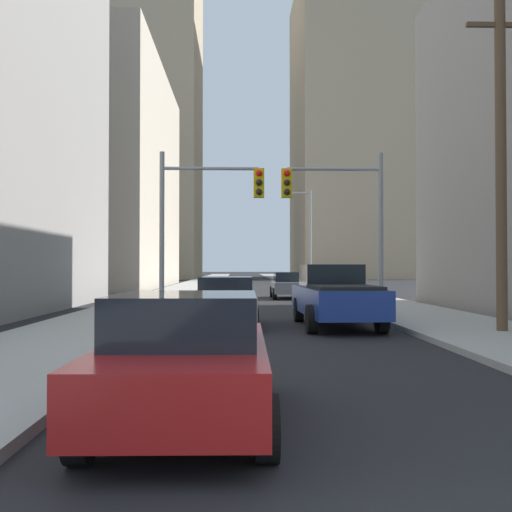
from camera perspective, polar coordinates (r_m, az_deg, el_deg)
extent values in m
cube|color=#9E9E99|center=(52.53, -6.23, -2.97)|extent=(3.90, 160.00, 0.15)
cube|color=#9E9E99|center=(52.77, 5.43, -2.97)|extent=(3.90, 160.00, 0.15)
cube|color=navy|center=(17.61, 7.94, -4.41)|extent=(2.19, 5.47, 0.80)
cube|color=black|center=(18.54, 7.43, -1.92)|extent=(1.86, 1.86, 0.70)
cube|color=black|center=(16.26, 8.74, -3.10)|extent=(1.84, 2.44, 0.10)
cylinder|color=black|center=(19.22, 4.24, -5.33)|extent=(0.28, 0.80, 0.80)
cylinder|color=black|center=(19.51, 9.88, -5.25)|extent=(0.28, 0.80, 0.80)
cylinder|color=black|center=(15.79, 5.55, -6.26)|extent=(0.28, 0.80, 0.80)
cylinder|color=black|center=(16.15, 12.36, -6.12)|extent=(0.28, 0.80, 0.80)
cube|color=maroon|center=(6.86, -6.84, -11.01)|extent=(1.86, 4.23, 0.65)
cube|color=black|center=(6.64, -6.94, -6.12)|extent=(1.61, 1.92, 0.55)
cylinder|color=black|center=(8.35, -12.03, -11.47)|extent=(0.22, 0.64, 0.64)
cylinder|color=black|center=(8.22, 0.15, -11.65)|extent=(0.22, 0.64, 0.64)
cylinder|color=black|center=(5.79, -17.02, -16.16)|extent=(0.22, 0.64, 0.64)
cylinder|color=black|center=(5.60, 1.08, -16.71)|extent=(0.22, 0.64, 0.64)
cube|color=#C6B793|center=(17.76, -3.04, -4.89)|extent=(1.84, 4.22, 0.65)
cube|color=black|center=(17.58, -3.05, -2.97)|extent=(1.60, 1.91, 0.55)
cylinder|color=black|center=(19.16, -5.54, -5.58)|extent=(0.22, 0.64, 0.64)
cylinder|color=black|center=(19.12, -0.34, -5.59)|extent=(0.22, 0.64, 0.64)
cylinder|color=black|center=(16.49, -6.17, -6.31)|extent=(0.22, 0.64, 0.64)
cylinder|color=black|center=(16.45, -0.12, -6.33)|extent=(0.22, 0.64, 0.64)
cube|color=slate|center=(33.18, 3.20, -3.11)|extent=(1.82, 4.21, 0.65)
cube|color=black|center=(33.01, 3.22, -2.08)|extent=(1.59, 1.91, 0.55)
cylinder|color=black|center=(34.47, 1.58, -3.58)|extent=(0.22, 0.64, 0.64)
cylinder|color=black|center=(34.61, 4.44, -3.56)|extent=(0.22, 0.64, 0.64)
cylinder|color=black|center=(31.79, 1.86, -3.79)|extent=(0.22, 0.64, 0.64)
cylinder|color=black|center=(31.94, 4.96, -3.77)|extent=(0.22, 0.64, 0.64)
cylinder|color=gray|center=(21.06, -9.32, 2.13)|extent=(0.18, 0.18, 6.00)
cylinder|color=gray|center=(21.17, -4.53, 8.64)|extent=(3.52, 0.12, 0.12)
cube|color=gold|center=(21.08, 0.29, 7.24)|extent=(0.38, 0.30, 1.05)
sphere|color=red|center=(20.96, 0.30, 8.23)|extent=(0.24, 0.24, 0.24)
sphere|color=black|center=(20.91, 0.30, 7.31)|extent=(0.24, 0.24, 0.24)
sphere|color=black|center=(20.86, 0.30, 6.38)|extent=(0.24, 0.24, 0.24)
cylinder|color=gray|center=(21.51, 12.27, 2.08)|extent=(0.18, 0.18, 6.00)
cylinder|color=gray|center=(21.43, 7.71, 8.53)|extent=(3.45, 0.12, 0.12)
cube|color=gold|center=(21.14, 3.06, 7.22)|extent=(0.38, 0.30, 1.05)
sphere|color=red|center=(21.02, 3.09, 8.20)|extent=(0.24, 0.24, 0.24)
sphere|color=black|center=(20.97, 3.10, 7.29)|extent=(0.24, 0.24, 0.24)
sphere|color=black|center=(20.92, 3.10, 6.36)|extent=(0.24, 0.24, 0.24)
cylinder|color=brown|center=(16.73, 23.12, 9.34)|extent=(0.28, 0.28, 9.65)
cube|color=brown|center=(17.66, 23.03, 20.35)|extent=(1.80, 0.12, 0.12)
cylinder|color=gray|center=(42.66, 5.43, 1.52)|extent=(0.16, 0.16, 7.50)
cylinder|color=gray|center=(42.86, 4.19, 6.27)|extent=(1.85, 0.10, 0.10)
ellipsoid|color=#4C4C51|center=(42.76, 2.95, 6.15)|extent=(0.56, 0.32, 0.20)
cube|color=#B7A893|center=(54.79, -17.29, 7.38)|extent=(15.65, 25.73, 19.67)
cube|color=tan|center=(95.00, -10.53, 14.13)|extent=(15.57, 19.86, 53.40)
cube|color=tan|center=(96.86, 10.35, 12.08)|extent=(20.97, 24.38, 47.67)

